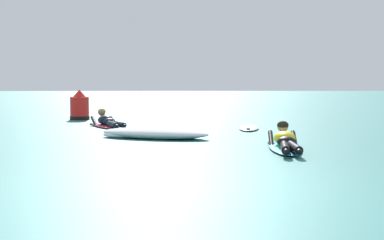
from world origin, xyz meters
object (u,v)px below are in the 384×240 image
object	(u,v)px
drifting_surfboard	(249,128)
surfer_near	(285,143)
channel_marker_buoy	(80,108)
surfer_far	(107,122)

from	to	relation	value
drifting_surfboard	surfer_near	bearing A→B (deg)	-89.61
drifting_surfboard	channel_marker_buoy	bearing A→B (deg)	142.67
channel_marker_buoy	surfer_near	bearing A→B (deg)	-58.48
surfer_far	drifting_surfboard	distance (m)	3.87
surfer_near	drifting_surfboard	world-z (taller)	surfer_near
surfer_far	channel_marker_buoy	distance (m)	3.33
surfer_far	channel_marker_buoy	world-z (taller)	channel_marker_buoy
surfer_near	drifting_surfboard	bearing A→B (deg)	90.39
surfer_near	surfer_far	bearing A→B (deg)	126.48
surfer_near	drifting_surfboard	size ratio (longest dim) A/B	1.39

